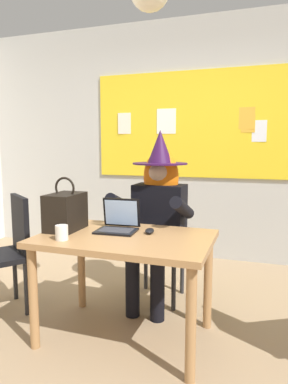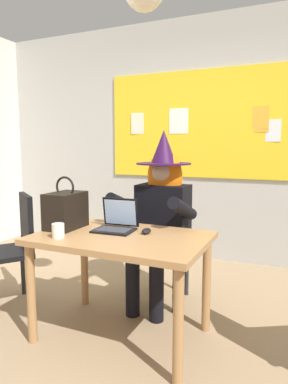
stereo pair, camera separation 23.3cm
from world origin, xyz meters
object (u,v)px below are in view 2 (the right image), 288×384
object	(u,v)px
desk_main	(121,250)
chair_at_desk	(165,238)
handbag	(66,210)
laptop	(116,223)
chair_spare_by_window	(13,243)
computer_mouse	(146,231)
person_costumed	(160,208)
coffee_mug	(58,231)

from	to	relation	value
desk_main	chair_at_desk	xyz separation A→B (m)	(0.05, 0.73, -0.10)
chair_at_desk	handbag	bearing A→B (deg)	-36.15
laptop	handbag	distance (m)	0.39
chair_spare_by_window	laptop	bearing A→B (deg)	129.35
laptop	computer_mouse	world-z (taller)	laptop
chair_at_desk	laptop	distance (m)	0.68
computer_mouse	chair_spare_by_window	xyz separation A→B (m)	(-1.17, -0.03, -0.22)
person_costumed	chair_spare_by_window	world-z (taller)	person_costumed
handbag	coffee_mug	bearing A→B (deg)	-64.23
coffee_mug	laptop	bearing A→B (deg)	54.12
handbag	chair_spare_by_window	xyz separation A→B (m)	(-0.57, 0.06, -0.33)
chair_at_desk	handbag	world-z (taller)	handbag
laptop	computer_mouse	distance (m)	0.24
coffee_mug	chair_spare_by_window	size ratio (longest dim) A/B	0.10
laptop	handbag	size ratio (longest dim) A/B	0.76
laptop	chair_spare_by_window	distance (m)	0.97
desk_main	laptop	bearing A→B (deg)	129.63
handbag	chair_spare_by_window	size ratio (longest dim) A/B	0.41
laptop	chair_spare_by_window	world-z (taller)	laptop
chair_at_desk	coffee_mug	bearing A→B (deg)	-22.79
person_costumed	coffee_mug	world-z (taller)	person_costumed
desk_main	person_costumed	xyz separation A→B (m)	(0.05, 0.61, 0.19)
coffee_mug	handbag	bearing A→B (deg)	115.77
desk_main	laptop	world-z (taller)	laptop
person_costumed	computer_mouse	xyz separation A→B (m)	(0.09, -0.50, -0.07)
desk_main	computer_mouse	xyz separation A→B (m)	(0.14, 0.11, 0.12)
chair_at_desk	laptop	xyz separation A→B (m)	(-0.15, -0.62, 0.25)
desk_main	chair_spare_by_window	bearing A→B (deg)	175.39
desk_main	chair_spare_by_window	distance (m)	1.04
laptop	handbag	xyz separation A→B (m)	(-0.36, -0.09, 0.08)
computer_mouse	chair_spare_by_window	bearing A→B (deg)	173.50
handbag	person_costumed	bearing A→B (deg)	49.09
chair_at_desk	handbag	distance (m)	0.93
handbag	chair_spare_by_window	world-z (taller)	handbag
laptop	computer_mouse	bearing A→B (deg)	-4.85
chair_at_desk	laptop	world-z (taller)	laptop
desk_main	handbag	bearing A→B (deg)	177.30
desk_main	chair_at_desk	world-z (taller)	chair_at_desk
computer_mouse	handbag	size ratio (longest dim) A/B	0.28
coffee_mug	chair_spare_by_window	distance (m)	0.80
laptop	computer_mouse	size ratio (longest dim) A/B	2.76
desk_main	coffee_mug	bearing A→B (deg)	-146.91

